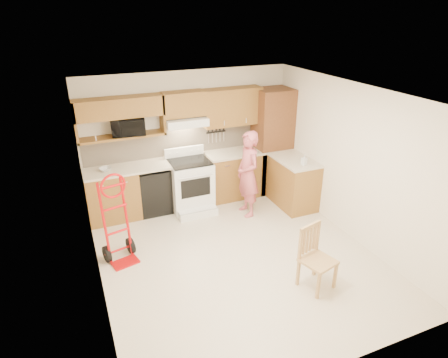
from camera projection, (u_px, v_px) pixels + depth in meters
floor at (236, 256)px, 6.00m from camera, size 4.00×4.50×0.02m
ceiling at (239, 94)px, 4.96m from camera, size 4.00×4.50×0.02m
wall_back at (188, 137)px, 7.38m from camera, size 4.00×0.02×2.50m
wall_front at (339, 277)px, 3.58m from camera, size 4.00×0.02×2.50m
wall_left at (90, 209)px, 4.77m from camera, size 0.02×4.50×2.50m
wall_right at (352, 162)px, 6.19m from camera, size 0.02×4.50×2.50m
backsplash at (189, 140)px, 7.38m from camera, size 3.92×0.03×0.55m
lower_cab_left at (113, 195)px, 6.90m from camera, size 0.90×0.60×0.90m
dishwasher at (154, 189)px, 7.18m from camera, size 0.60×0.60×0.85m
lower_cab_right at (234, 175)px, 7.74m from camera, size 1.14×0.60×0.90m
countertop_left at (127, 168)px, 6.81m from camera, size 1.50×0.63×0.04m
countertop_right at (234, 153)px, 7.55m from camera, size 1.14×0.63×0.04m
cab_return_right at (293, 183)px, 7.38m from camera, size 0.60×1.00×0.90m
countertop_return at (295, 160)px, 7.18m from camera, size 0.63×1.00×0.04m
pantry_tall at (272, 141)px, 7.79m from camera, size 0.70×0.60×2.10m
upper_cab_left at (119, 107)px, 6.49m from camera, size 1.50×0.33×0.34m
upper_shelf_mw at (122, 136)px, 6.70m from camera, size 1.50×0.33×0.04m
upper_cab_center at (184, 104)px, 6.91m from camera, size 0.76×0.33×0.44m
upper_cab_right at (232, 107)px, 7.30m from camera, size 1.14×0.33×0.70m
range_hood at (185, 122)px, 6.98m from camera, size 0.76×0.46×0.14m
knife_strip at (216, 135)px, 7.53m from camera, size 0.40×0.05×0.29m
microwave at (128, 126)px, 6.67m from camera, size 0.61×0.45×0.31m
range at (191, 182)px, 7.17m from camera, size 0.76×1.00×1.12m
person at (248, 174)px, 6.91m from camera, size 0.38×0.58×1.58m
hand_truck at (118, 223)px, 5.63m from camera, size 0.60×0.57×1.29m
dining_chair at (318, 259)px, 5.16m from camera, size 0.51×0.53×0.90m
soap_bottle at (304, 160)px, 6.88m from camera, size 0.10×0.10×0.19m
bowl at (105, 169)px, 6.67m from camera, size 0.25×0.25×0.05m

